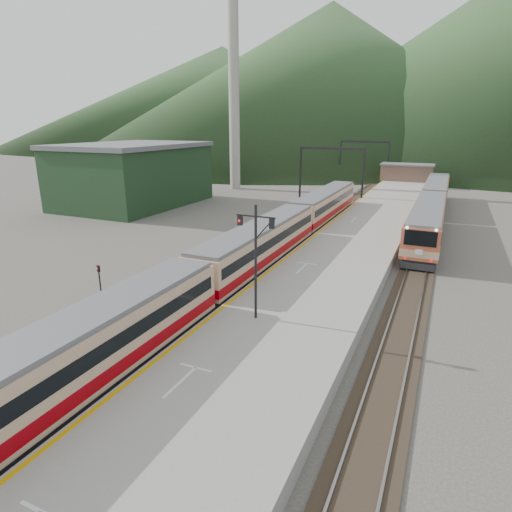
% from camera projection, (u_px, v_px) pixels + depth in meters
% --- Properties ---
extents(track_main, '(2.60, 200.00, 0.23)m').
position_uv_depth(track_main, '(320.00, 225.00, 49.09)').
color(track_main, black).
rests_on(track_main, ground).
extents(track_far, '(2.60, 200.00, 0.23)m').
position_uv_depth(track_far, '(279.00, 221.00, 51.05)').
color(track_far, black).
rests_on(track_far, ground).
extents(track_second, '(2.60, 200.00, 0.23)m').
position_uv_depth(track_second, '(426.00, 235.00, 44.59)').
color(track_second, black).
rests_on(track_second, ground).
extents(platform, '(8.00, 100.00, 1.00)m').
position_uv_depth(platform, '(366.00, 230.00, 45.03)').
color(platform, gray).
rests_on(platform, ground).
extents(gantry_near, '(9.55, 0.25, 8.00)m').
position_uv_depth(gantry_near, '(331.00, 164.00, 61.63)').
color(gantry_near, black).
rests_on(gantry_near, ground).
extents(gantry_far, '(9.55, 0.25, 8.00)m').
position_uv_depth(gantry_far, '(364.00, 153.00, 83.40)').
color(gantry_far, black).
rests_on(gantry_far, ground).
extents(warehouse, '(14.50, 20.50, 8.60)m').
position_uv_depth(warehouse, '(133.00, 174.00, 60.53)').
color(warehouse, '#183119').
rests_on(warehouse, ground).
extents(smokestack, '(1.80, 1.80, 30.00)m').
position_uv_depth(smokestack, '(234.00, 100.00, 72.42)').
color(smokestack, '#9E998E').
rests_on(smokestack, ground).
extents(station_shed, '(9.40, 4.40, 3.10)m').
position_uv_depth(station_shed, '(407.00, 172.00, 79.24)').
color(station_shed, brown).
rests_on(station_shed, platform).
extents(hill_a, '(180.00, 180.00, 60.00)m').
position_uv_depth(hill_a, '(330.00, 78.00, 186.46)').
color(hill_a, '#294A21').
rests_on(hill_a, ground).
extents(hill_b, '(220.00, 220.00, 75.00)m').
position_uv_depth(hill_b, '(507.00, 62.00, 191.67)').
color(hill_b, '#294A21').
rests_on(hill_b, ground).
extents(hill_d, '(200.00, 200.00, 55.00)m').
position_uv_depth(hill_d, '(223.00, 95.00, 262.06)').
color(hill_d, '#294A21').
rests_on(hill_d, ground).
extents(main_train, '(2.75, 56.48, 3.36)m').
position_uv_depth(main_train, '(260.00, 247.00, 33.71)').
color(main_train, tan).
rests_on(main_train, track_main).
extents(second_train, '(2.91, 39.60, 3.55)m').
position_uv_depth(second_train, '(432.00, 206.00, 50.19)').
color(second_train, '#B95435').
rests_on(second_train, track_second).
extents(signal_mast, '(2.20, 0.19, 6.29)m').
position_uv_depth(signal_mast, '(256.00, 251.00, 22.44)').
color(signal_mast, black).
rests_on(signal_mast, platform).
extents(short_signal_b, '(0.25, 0.21, 2.27)m').
position_uv_depth(short_signal_b, '(271.00, 230.00, 40.92)').
color(short_signal_b, black).
rests_on(short_signal_b, ground).
extents(short_signal_c, '(0.27, 0.23, 2.27)m').
position_uv_depth(short_signal_c, '(99.00, 277.00, 28.47)').
color(short_signal_c, black).
rests_on(short_signal_c, ground).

